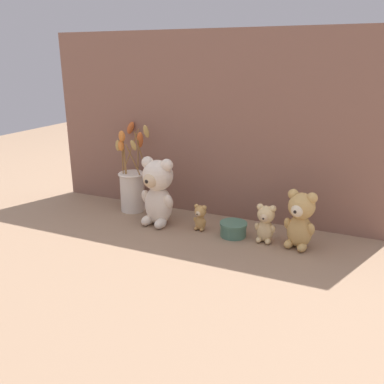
# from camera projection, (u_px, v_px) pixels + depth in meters

# --- Properties ---
(ground_plane) EXTENTS (4.00, 4.00, 0.00)m
(ground_plane) POSITION_uv_depth(u_px,v_px,m) (190.00, 229.00, 1.38)
(ground_plane) COLOR #8E7056
(backdrop_wall) EXTENTS (1.24, 0.02, 0.64)m
(backdrop_wall) POSITION_uv_depth(u_px,v_px,m) (209.00, 127.00, 1.42)
(backdrop_wall) COLOR #845B4C
(backdrop_wall) RESTS_ON ground
(teddy_bear_large) EXTENTS (0.13, 0.12, 0.24)m
(teddy_bear_large) POSITION_uv_depth(u_px,v_px,m) (157.00, 190.00, 1.38)
(teddy_bear_large) COLOR beige
(teddy_bear_large) RESTS_ON ground
(teddy_bear_medium) EXTENTS (0.10, 0.09, 0.18)m
(teddy_bear_medium) POSITION_uv_depth(u_px,v_px,m) (300.00, 219.00, 1.21)
(teddy_bear_medium) COLOR tan
(teddy_bear_medium) RESTS_ON ground
(teddy_bear_small) EXTENTS (0.07, 0.06, 0.12)m
(teddy_bear_small) POSITION_uv_depth(u_px,v_px,m) (265.00, 223.00, 1.26)
(teddy_bear_small) COLOR #DBBC84
(teddy_bear_small) RESTS_ON ground
(teddy_bear_tiny) EXTENTS (0.05, 0.05, 0.09)m
(teddy_bear_tiny) POSITION_uv_depth(u_px,v_px,m) (200.00, 217.00, 1.35)
(teddy_bear_tiny) COLOR tan
(teddy_bear_tiny) RESTS_ON ground
(flower_vase) EXTENTS (0.15, 0.15, 0.33)m
(flower_vase) POSITION_uv_depth(u_px,v_px,m) (132.00, 185.00, 1.52)
(flower_vase) COLOR silver
(flower_vase) RESTS_ON ground
(decorative_tin_tall) EXTENTS (0.09, 0.09, 0.05)m
(decorative_tin_tall) POSITION_uv_depth(u_px,v_px,m) (233.00, 229.00, 1.32)
(decorative_tin_tall) COLOR #47705B
(decorative_tin_tall) RESTS_ON ground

